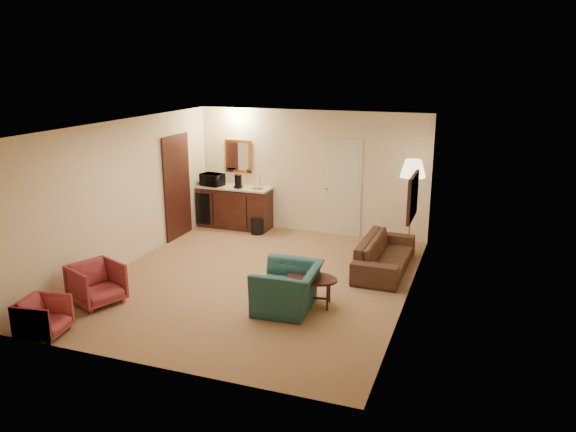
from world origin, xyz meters
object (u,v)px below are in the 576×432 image
Objects in this scene: waste_bin at (257,226)px; microwave at (212,178)px; rose_chair_far at (43,315)px; coffee_table at (312,291)px; teal_armchair at (288,281)px; coffee_maker at (238,181)px; floor_lamp at (411,206)px; wetbar_cabinet at (235,207)px; rose_chair_near at (96,282)px; sofa at (385,249)px.

waste_bin is 1.49m from microwave.
rose_chair_far is 3.76m from coffee_table.
coffee_maker is at bearing -148.99° from teal_armchair.
coffee_table is at bearing 126.52° from teal_armchair.
microwave is (-1.15, 0.23, 0.92)m from waste_bin.
rose_chair_far is 6.65m from floor_lamp.
wetbar_cabinet is 4.42m from rose_chair_near.
coffee_maker is at bearing -12.80° from rose_chair_far.
rose_chair_near is (-3.85, -2.89, -0.04)m from sofa.
coffee_table is 2.34× the size of waste_bin.
coffee_table is (3.08, 2.15, -0.07)m from rose_chair_far.
teal_armchair is 2.10× the size of microwave.
waste_bin is (-1.89, 3.32, -0.28)m from teal_armchair.
rose_chair_near is (-2.79, -0.79, -0.10)m from teal_armchair.
waste_bin is at bearing 179.72° from floor_lamp.
coffee_table is at bearing -54.55° from waste_bin.
teal_armchair is 4.71m from microwave.
wetbar_cabinet is 2.11× the size of coffee_table.
floor_lamp is (4.10, 4.09, 0.55)m from rose_chair_near.
sofa is at bearing -101.74° from floor_lamp.
coffee_maker reaches higher than teal_armchair.
coffee_maker is at bearing 129.51° from coffee_table.
wetbar_cabinet is 3.91m from sofa.
microwave is at bearing -171.58° from wetbar_cabinet.
sofa reaches higher than rose_chair_near.
rose_chair_near is at bearing -102.35° from waste_bin.
coffee_table is 1.60× the size of microwave.
microwave is (-0.25, 4.34, 0.74)m from rose_chair_near.
microwave is at bearing 168.67° from waste_bin.
teal_armchair is 3.38m from rose_chair_far.
floor_lamp is (1.31, 3.30, 0.45)m from teal_armchair.
coffee_maker is at bearing 8.44° from microwave.
microwave is (-4.10, 1.45, 0.70)m from sofa.
sofa reaches higher than rose_chair_far.
rose_chair_far is (-0.25, -5.52, -0.17)m from wetbar_cabinet.
rose_chair_far is (0.00, -1.11, -0.06)m from rose_chair_near.
floor_lamp is (4.10, 5.20, 0.61)m from rose_chair_far.
coffee_maker is at bearing -36.80° from wetbar_cabinet.
teal_armchair is 0.57× the size of floor_lamp.
rose_chair_near is at bearing -77.38° from teal_armchair.
wetbar_cabinet is at bearing 154.91° from waste_bin.
coffee_table is 3.29m from floor_lamp.
sofa is 6.82× the size of coffee_maker.
wetbar_cabinet is at bearing 18.88° from rose_chair_near.
floor_lamp reaches higher than rose_chair_far.
sofa is 4.82m from rose_chair_near.
sofa is at bearing -6.84° from coffee_maker.
floor_lamp is (3.85, -0.32, 0.44)m from wetbar_cabinet.
coffee_maker is at bearing 176.69° from floor_lamp.
coffee_maker is at bearing 68.54° from sofa.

